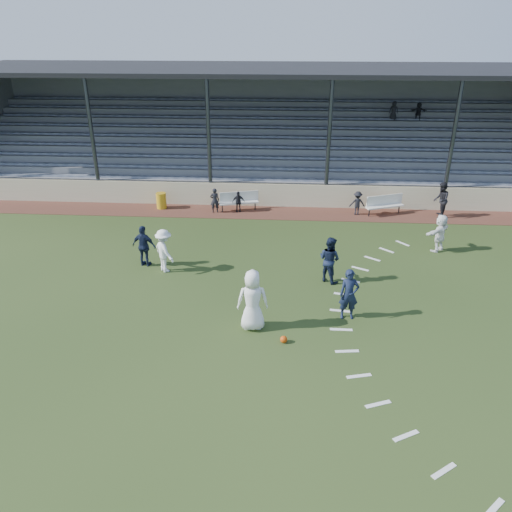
{
  "coord_description": "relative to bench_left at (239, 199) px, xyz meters",
  "views": [
    {
      "loc": [
        1.07,
        -13.33,
        8.7
      ],
      "look_at": [
        0.0,
        2.5,
        1.3
      ],
      "focal_mm": 35.0,
      "sensor_mm": 36.0,
      "label": 1
    }
  ],
  "objects": [
    {
      "name": "player_navy_wing",
      "position": [
        -3.06,
        -6.68,
        0.25
      ],
      "size": [
        1.04,
        0.61,
        1.67
      ],
      "primitive_type": "imported",
      "rotation": [
        0.0,
        0.0,
        2.93
      ],
      "color": "#121B33",
      "rests_on": "ground"
    },
    {
      "name": "player_white_wing",
      "position": [
        -2.16,
        -7.1,
        0.27
      ],
      "size": [
        1.21,
        1.24,
        1.71
      ],
      "primitive_type": "imported",
      "rotation": [
        0.0,
        0.0,
        2.31
      ],
      "color": "white",
      "rests_on": "ground"
    },
    {
      "name": "cinder_track",
      "position": [
        1.43,
        -0.3,
        -0.57
      ],
      "size": [
        34.0,
        2.0,
        0.02
      ],
      "primitive_type": "cube",
      "color": "#4E291F",
      "rests_on": "ground"
    },
    {
      "name": "player_white_lead",
      "position": [
        1.5,
        -10.86,
        0.41
      ],
      "size": [
        1.04,
        0.74,
        1.99
      ],
      "primitive_type": "imported",
      "rotation": [
        0.0,
        0.0,
        3.25
      ],
      "color": "white",
      "rests_on": "ground"
    },
    {
      "name": "sub_left_far",
      "position": [
        0.01,
        -0.31,
        -0.02
      ],
      "size": [
        0.66,
        0.35,
        1.08
      ],
      "primitive_type": "imported",
      "rotation": [
        0.0,
        0.0,
        3.29
      ],
      "color": "black",
      "rests_on": "cinder_track"
    },
    {
      "name": "bench_right",
      "position": [
        7.32,
        -0.08,
        0.0
      ],
      "size": [
        2.0,
        1.18,
        0.95
      ],
      "rotation": [
        0.0,
        0.0,
        0.38
      ],
      "color": "silver",
      "rests_on": "cinder_track"
    },
    {
      "name": "football",
      "position": [
        2.49,
        -11.6,
        -0.48
      ],
      "size": [
        0.22,
        0.22,
        0.22
      ],
      "primitive_type": "sphere",
      "color": "#C4430B",
      "rests_on": "ground"
    },
    {
      "name": "player_navy_lead",
      "position": [
        4.53,
        -10.05,
        0.27
      ],
      "size": [
        0.64,
        0.44,
        1.71
      ],
      "primitive_type": "imported",
      "rotation": [
        0.0,
        0.0,
        0.06
      ],
      "color": "#121B33",
      "rests_on": "ground"
    },
    {
      "name": "penalty_arc",
      "position": [
        5.55,
        -10.8,
        -0.58
      ],
      "size": [
        3.89,
        14.63,
        0.01
      ],
      "color": "white",
      "rests_on": "ground"
    },
    {
      "name": "official",
      "position": [
        9.96,
        -0.36,
        0.31
      ],
      "size": [
        0.83,
        0.97,
        1.75
      ],
      "primitive_type": "imported",
      "rotation": [
        0.0,
        0.0,
        4.5
      ],
      "color": "black",
      "rests_on": "cinder_track"
    },
    {
      "name": "ground",
      "position": [
        1.43,
        -10.8,
        -0.58
      ],
      "size": [
        90.0,
        90.0,
        0.0
      ],
      "primitive_type": "plane",
      "color": "#293A18",
      "rests_on": "ground"
    },
    {
      "name": "trash_bin",
      "position": [
        -4.03,
        -0.01,
        -0.16
      ],
      "size": [
        0.51,
        0.51,
        0.82
      ],
      "primitive_type": "cylinder",
      "color": "#C19116",
      "rests_on": "cinder_track"
    },
    {
      "name": "player_white_back",
      "position": [
        8.85,
        -4.43,
        0.22
      ],
      "size": [
        1.39,
        1.38,
        1.6
      ],
      "primitive_type": "imported",
      "rotation": [
        0.0,
        0.0,
        3.92
      ],
      "color": "white",
      "rests_on": "ground"
    },
    {
      "name": "sub_right",
      "position": [
        5.94,
        -0.27,
        0.03
      ],
      "size": [
        0.78,
        0.47,
        1.19
      ],
      "primitive_type": "imported",
      "rotation": [
        0.0,
        0.0,
        3.18
      ],
      "color": "black",
      "rests_on": "cinder_track"
    },
    {
      "name": "sub_left_near",
      "position": [
        -1.18,
        -0.43,
        0.07
      ],
      "size": [
        0.49,
        0.36,
        1.26
      ],
      "primitive_type": "imported",
      "rotation": [
        0.0,
        0.0,
        3.27
      ],
      "color": "black",
      "rests_on": "cinder_track"
    },
    {
      "name": "retaining_wall",
      "position": [
        1.43,
        0.75,
        0.02
      ],
      "size": [
        34.0,
        0.18,
        1.2
      ],
      "primitive_type": "cube",
      "color": "beige",
      "rests_on": "ground"
    },
    {
      "name": "grandstand",
      "position": [
        1.44,
        5.46,
        1.62
      ],
      "size": [
        34.6,
        9.0,
        6.61
      ],
      "color": "slate",
      "rests_on": "ground"
    },
    {
      "name": "player_navy_mid",
      "position": [
        4.08,
        -7.5,
        0.29
      ],
      "size": [
        1.07,
        1.05,
        1.74
      ],
      "primitive_type": "imported",
      "rotation": [
        0.0,
        0.0,
        2.46
      ],
      "color": "#121B33",
      "rests_on": "ground"
    },
    {
      "name": "bench_left",
      "position": [
        0.0,
        0.0,
        0.0
      ],
      "size": [
        2.03,
        0.99,
        0.95
      ],
      "rotation": [
        0.0,
        0.0,
        0.28
      ],
      "color": "silver",
      "rests_on": "cinder_track"
    }
  ]
}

